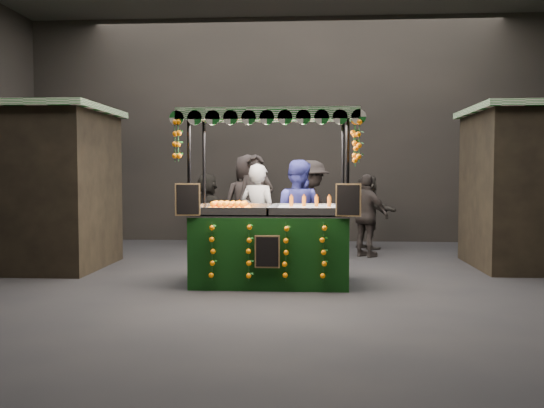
{
  "coord_description": "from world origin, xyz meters",
  "views": [
    {
      "loc": [
        0.34,
        -8.31,
        1.53
      ],
      "look_at": [
        -0.22,
        0.23,
        1.08
      ],
      "focal_mm": 39.14,
      "sensor_mm": 36.0,
      "label": 1
    }
  ],
  "objects": [
    {
      "name": "shopper_3",
      "position": [
        0.36,
        2.8,
        0.88
      ],
      "size": [
        1.28,
        1.26,
        1.77
      ],
      "rotation": [
        0.0,
        0.0,
        0.75
      ],
      "color": "#2B2423",
      "rests_on": "ground"
    },
    {
      "name": "juice_stall",
      "position": [
        -0.2,
        -0.21,
        0.73
      ],
      "size": [
        2.44,
        1.43,
        2.36
      ],
      "color": "black",
      "rests_on": "ground"
    },
    {
      "name": "shopper_6",
      "position": [
        -0.98,
        4.43,
        0.92
      ],
      "size": [
        0.51,
        0.71,
        1.83
      ],
      "rotation": [
        0.0,
        0.0,
        -1.47
      ],
      "color": "#2A2522",
      "rests_on": "ground"
    },
    {
      "name": "shopper_4",
      "position": [
        -0.84,
        2.76,
        0.94
      ],
      "size": [
        1.03,
        0.79,
        1.88
      ],
      "rotation": [
        0.0,
        0.0,
        3.36
      ],
      "color": "#2B2423",
      "rests_on": "ground"
    },
    {
      "name": "ground",
      "position": [
        0.0,
        0.0,
        0.0
      ],
      "size": [
        12.0,
        12.0,
        0.0
      ],
      "primitive_type": "plane",
      "color": "black",
      "rests_on": "ground"
    },
    {
      "name": "shopper_2",
      "position": [
        1.37,
        2.54,
        0.76
      ],
      "size": [
        0.92,
        0.85,
        1.51
      ],
      "rotation": [
        0.0,
        0.0,
        2.45
      ],
      "color": "#282220",
      "rests_on": "ground"
    },
    {
      "name": "shopper_0",
      "position": [
        -0.67,
        2.51,
        0.94
      ],
      "size": [
        0.74,
        0.54,
        1.87
      ],
      "rotation": [
        0.0,
        0.0,
        -0.14
      ],
      "color": "black",
      "rests_on": "ground"
    },
    {
      "name": "shopper_5",
      "position": [
        1.5,
        3.74,
        0.75
      ],
      "size": [
        1.07,
        1.43,
        1.5
      ],
      "rotation": [
        0.0,
        0.0,
        2.09
      ],
      "color": "#272320",
      "rests_on": "ground"
    },
    {
      "name": "neighbour_stall_left",
      "position": [
        -4.4,
        1.0,
        1.31
      ],
      "size": [
        3.0,
        2.2,
        2.6
      ],
      "color": "black",
      "rests_on": "ground"
    },
    {
      "name": "market_hall",
      "position": [
        0.0,
        0.0,
        3.38
      ],
      "size": [
        12.1,
        10.1,
        5.05
      ],
      "color": "black",
      "rests_on": "ground"
    },
    {
      "name": "vendor_grey",
      "position": [
        -0.48,
        0.96,
        0.84
      ],
      "size": [
        0.72,
        0.6,
        1.68
      ],
      "rotation": [
        0.0,
        0.0,
        2.75
      ],
      "color": "slate",
      "rests_on": "ground"
    },
    {
      "name": "shopper_1",
      "position": [
        3.64,
        2.16,
        0.88
      ],
      "size": [
        1.06,
        1.08,
        1.75
      ],
      "rotation": [
        0.0,
        0.0,
        -0.83
      ],
      "color": "#2B2723",
      "rests_on": "ground"
    },
    {
      "name": "shopper_7",
      "position": [
        -1.8,
        3.92,
        0.77
      ],
      "size": [
        1.45,
        1.11,
        1.53
      ],
      "rotation": [
        0.0,
        0.0,
        2.61
      ],
      "color": "black",
      "rests_on": "ground"
    },
    {
      "name": "vendor_blue",
      "position": [
        0.13,
        0.85,
        0.87
      ],
      "size": [
        0.98,
        0.85,
        1.74
      ],
      "rotation": [
        0.0,
        0.0,
        2.89
      ],
      "color": "navy",
      "rests_on": "ground"
    }
  ]
}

